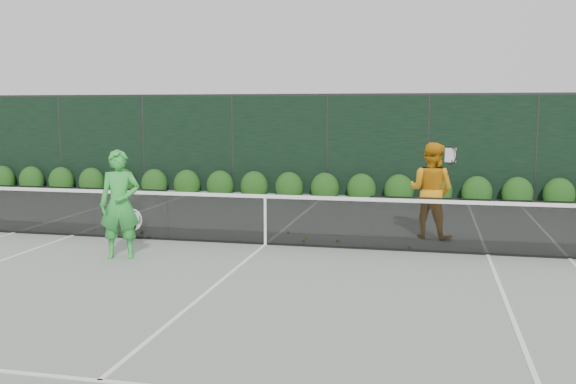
# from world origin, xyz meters

# --- Properties ---
(ground) EXTENTS (80.00, 80.00, 0.00)m
(ground) POSITION_xyz_m (0.00, 0.00, 0.00)
(ground) COLOR gray
(ground) RESTS_ON ground
(tennis_net) EXTENTS (12.90, 0.10, 1.07)m
(tennis_net) POSITION_xyz_m (-0.02, 0.00, 0.53)
(tennis_net) COLOR black
(tennis_net) RESTS_ON ground
(player_woman) EXTENTS (0.80, 0.65, 1.90)m
(player_woman) POSITION_xyz_m (-2.21, -1.58, 0.95)
(player_woman) COLOR green
(player_woman) RESTS_ON ground
(player_man) EXTENTS (1.16, 1.05, 1.94)m
(player_man) POSITION_xyz_m (3.10, 1.40, 0.97)
(player_man) COLOR orange
(player_man) RESTS_ON ground
(court_lines) EXTENTS (11.03, 23.83, 0.01)m
(court_lines) POSITION_xyz_m (0.00, 0.00, 0.01)
(court_lines) COLOR white
(court_lines) RESTS_ON ground
(windscreen_fence) EXTENTS (32.00, 21.07, 3.06)m
(windscreen_fence) POSITION_xyz_m (0.00, -2.71, 1.51)
(windscreen_fence) COLOR black
(windscreen_fence) RESTS_ON ground
(hedge_row) EXTENTS (31.66, 0.65, 0.94)m
(hedge_row) POSITION_xyz_m (-0.00, 7.15, 0.23)
(hedge_row) COLOR #18370F
(hedge_row) RESTS_ON ground
(tennis_balls) EXTENTS (5.61, 0.98, 0.07)m
(tennis_balls) POSITION_xyz_m (0.46, 0.60, 0.03)
(tennis_balls) COLOR #B6D42F
(tennis_balls) RESTS_ON ground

